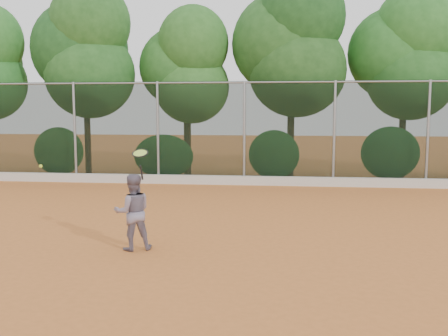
# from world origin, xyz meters

# --- Properties ---
(ground) EXTENTS (80.00, 80.00, 0.00)m
(ground) POSITION_xyz_m (0.00, 0.00, 0.00)
(ground) COLOR #CA6E2F
(ground) RESTS_ON ground
(concrete_curb) EXTENTS (24.00, 0.20, 0.30)m
(concrete_curb) POSITION_xyz_m (0.00, 6.82, 0.15)
(concrete_curb) COLOR beige
(concrete_curb) RESTS_ON ground
(tennis_player) EXTENTS (0.83, 0.74, 1.39)m
(tennis_player) POSITION_xyz_m (-1.40, -1.30, 0.70)
(tennis_player) COLOR slate
(tennis_player) RESTS_ON ground
(chainlink_fence) EXTENTS (24.09, 0.09, 3.50)m
(chainlink_fence) POSITION_xyz_m (-0.00, 7.00, 1.86)
(chainlink_fence) COLOR black
(chainlink_fence) RESTS_ON ground
(foliage_backdrop) EXTENTS (23.70, 3.63, 7.55)m
(foliage_backdrop) POSITION_xyz_m (-0.55, 8.98, 4.40)
(foliage_backdrop) COLOR #452B1A
(foliage_backdrop) RESTS_ON ground
(tennis_racket) EXTENTS (0.29, 0.27, 0.56)m
(tennis_racket) POSITION_xyz_m (-1.19, -1.45, 1.74)
(tennis_racket) COLOR black
(tennis_racket) RESTS_ON ground
(tennis_ball_in_flight) EXTENTS (0.06, 0.06, 0.06)m
(tennis_ball_in_flight) POSITION_xyz_m (-3.20, -1.13, 1.49)
(tennis_ball_in_flight) COLOR #C6DF32
(tennis_ball_in_flight) RESTS_ON ground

